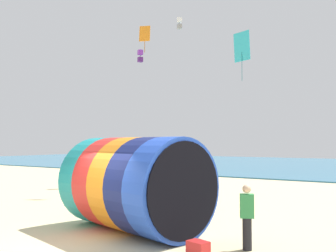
{
  "coord_description": "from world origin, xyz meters",
  "views": [
    {
      "loc": [
        7.63,
        -7.38,
        2.82
      ],
      "look_at": [
        0.25,
        4.15,
        3.42
      ],
      "focal_mm": 40.0,
      "sensor_mm": 36.0,
      "label": 1
    }
  ],
  "objects_px": {
    "kite_handler": "(247,216)",
    "kite_cyan_diamond": "(242,47)",
    "kite_purple_box": "(140,56)",
    "cooler_box": "(198,248)",
    "kite_orange_diamond": "(145,34)",
    "kite_white_box": "(179,23)",
    "giant_inflatable_tube": "(135,184)"
  },
  "relations": [
    {
      "from": "kite_handler",
      "to": "kite_cyan_diamond",
      "type": "relative_size",
      "value": 0.58
    },
    {
      "from": "kite_purple_box",
      "to": "cooler_box",
      "type": "relative_size",
      "value": 1.68
    },
    {
      "from": "kite_orange_diamond",
      "to": "kite_white_box",
      "type": "distance_m",
      "value": 6.58
    },
    {
      "from": "kite_white_box",
      "to": "kite_cyan_diamond",
      "type": "height_order",
      "value": "kite_white_box"
    },
    {
      "from": "kite_handler",
      "to": "cooler_box",
      "type": "relative_size",
      "value": 3.29
    },
    {
      "from": "kite_handler",
      "to": "kite_white_box",
      "type": "xyz_separation_m",
      "value": [
        -10.13,
        13.53,
        10.6
      ]
    },
    {
      "from": "kite_purple_box",
      "to": "cooler_box",
      "type": "distance_m",
      "value": 18.03
    },
    {
      "from": "cooler_box",
      "to": "kite_orange_diamond",
      "type": "bearing_deg",
      "value": 132.74
    },
    {
      "from": "kite_orange_diamond",
      "to": "cooler_box",
      "type": "distance_m",
      "value": 14.76
    },
    {
      "from": "kite_handler",
      "to": "giant_inflatable_tube",
      "type": "bearing_deg",
      "value": 179.12
    },
    {
      "from": "giant_inflatable_tube",
      "to": "kite_handler",
      "type": "height_order",
      "value": "giant_inflatable_tube"
    },
    {
      "from": "kite_handler",
      "to": "kite_purple_box",
      "type": "distance_m",
      "value": 17.54
    },
    {
      "from": "kite_purple_box",
      "to": "giant_inflatable_tube",
      "type": "bearing_deg",
      "value": -53.81
    },
    {
      "from": "kite_purple_box",
      "to": "cooler_box",
      "type": "height_order",
      "value": "kite_purple_box"
    },
    {
      "from": "kite_purple_box",
      "to": "cooler_box",
      "type": "xyz_separation_m",
      "value": [
        10.67,
        -11.79,
        -8.5
      ]
    },
    {
      "from": "giant_inflatable_tube",
      "to": "kite_cyan_diamond",
      "type": "xyz_separation_m",
      "value": [
        -0.85,
        11.5,
        7.04
      ]
    },
    {
      "from": "kite_purple_box",
      "to": "kite_white_box",
      "type": "relative_size",
      "value": 1.02
    },
    {
      "from": "giant_inflatable_tube",
      "to": "kite_purple_box",
      "type": "xyz_separation_m",
      "value": [
        -7.76,
        10.61,
        7.19
      ]
    },
    {
      "from": "kite_orange_diamond",
      "to": "kite_purple_box",
      "type": "height_order",
      "value": "kite_orange_diamond"
    },
    {
      "from": "kite_white_box",
      "to": "cooler_box",
      "type": "distance_m",
      "value": 20.7
    },
    {
      "from": "kite_white_box",
      "to": "kite_purple_box",
      "type": "bearing_deg",
      "value": -115.89
    },
    {
      "from": "kite_white_box",
      "to": "kite_cyan_diamond",
      "type": "distance_m",
      "value": 6.56
    },
    {
      "from": "kite_handler",
      "to": "kite_cyan_diamond",
      "type": "xyz_separation_m",
      "value": [
        -4.61,
        11.56,
        7.66
      ]
    },
    {
      "from": "kite_handler",
      "to": "kite_orange_diamond",
      "type": "relative_size",
      "value": 1.11
    },
    {
      "from": "kite_cyan_diamond",
      "to": "cooler_box",
      "type": "height_order",
      "value": "kite_cyan_diamond"
    },
    {
      "from": "kite_orange_diamond",
      "to": "kite_cyan_diamond",
      "type": "distance_m",
      "value": 5.87
    },
    {
      "from": "kite_handler",
      "to": "kite_purple_box",
      "type": "height_order",
      "value": "kite_purple_box"
    },
    {
      "from": "kite_cyan_diamond",
      "to": "kite_handler",
      "type": "bearing_deg",
      "value": -68.24
    },
    {
      "from": "kite_purple_box",
      "to": "cooler_box",
      "type": "bearing_deg",
      "value": -47.86
    },
    {
      "from": "kite_cyan_diamond",
      "to": "cooler_box",
      "type": "xyz_separation_m",
      "value": [
        3.76,
        -12.68,
        -8.36
      ]
    },
    {
      "from": "kite_orange_diamond",
      "to": "kite_purple_box",
      "type": "distance_m",
      "value": 4.09
    },
    {
      "from": "kite_handler",
      "to": "cooler_box",
      "type": "distance_m",
      "value": 1.57
    }
  ]
}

